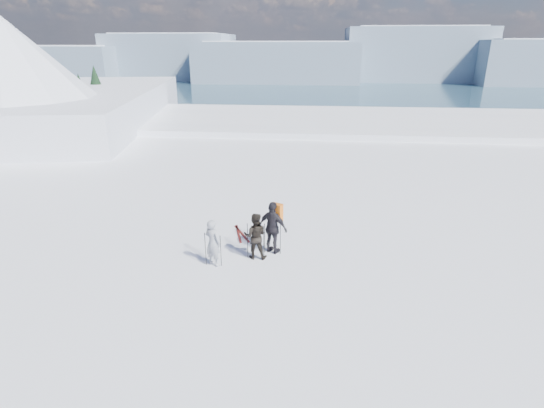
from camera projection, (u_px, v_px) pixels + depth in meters
The scene contains 9 objects.
lake_basin at pixel (316, 187), 43.11m from camera, with size 820.00×820.00×71.62m.
far_mountain_range at pixel (346, 58), 435.57m from camera, with size 770.00×110.00×53.00m.
near_ridge at pixel (60, 153), 43.91m from camera, with size 31.37×35.68×25.62m.
skier_grey at pixel (213, 243), 14.39m from camera, with size 0.61×0.40×1.68m, color gray.
skier_dark at pixel (255, 236), 14.88m from camera, with size 0.82×0.64×1.69m, color black.
skier_pack at pixel (273, 228), 15.20m from camera, with size 1.15×0.48×1.96m, color black.
backpack at pixel (277, 192), 14.94m from camera, with size 0.42×0.24×0.63m, color orange.
ski_poles at pixel (249, 243), 14.87m from camera, with size 2.50×1.19×1.37m.
skis_loose at pixel (240, 234), 17.03m from camera, with size 0.90×1.66×0.03m.
Camera 1 is at (-0.34, -11.16, 7.19)m, focal length 28.00 mm.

